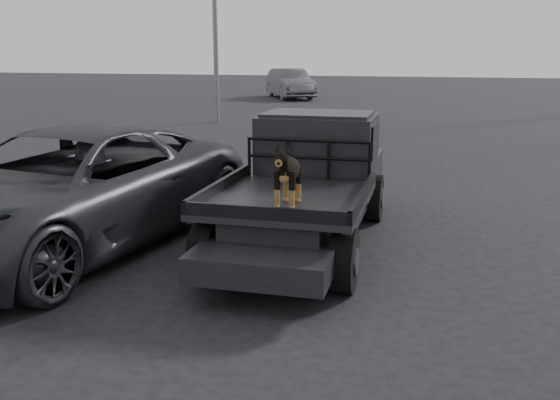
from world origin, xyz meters
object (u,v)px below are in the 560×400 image
(parked_suv, at_px, (67,190))
(distant_car_a, at_px, (290,83))
(dog, at_px, (288,175))
(flatbed_ute, at_px, (305,213))

(parked_suv, distance_m, distant_car_a, 27.90)
(dog, relative_size, parked_suv, 0.12)
(dog, height_order, distant_car_a, dog)
(parked_suv, bearing_deg, distant_car_a, 106.65)
(parked_suv, height_order, distant_car_a, parked_suv)
(flatbed_ute, distance_m, parked_suv, 3.34)
(flatbed_ute, bearing_deg, dog, -86.02)
(parked_suv, relative_size, distant_car_a, 1.19)
(dog, xyz_separation_m, distant_car_a, (-6.71, 28.10, -0.46))
(flatbed_ute, bearing_deg, parked_suv, -162.43)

